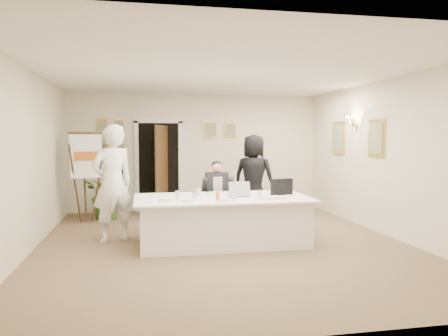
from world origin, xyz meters
TOP-DOWN VIEW (x-y plane):
  - floor at (0.00, 0.00)m, footprint 7.00×7.00m
  - ceiling at (0.00, 0.00)m, footprint 6.00×7.00m
  - wall_back at (0.00, 3.50)m, footprint 6.00×0.10m
  - wall_front at (0.00, -3.50)m, footprint 6.00×0.10m
  - wall_left at (-3.00, 0.00)m, footprint 0.10×7.00m
  - wall_right at (3.00, 0.00)m, footprint 0.10×7.00m
  - doorway at (-0.88, 3.32)m, footprint 1.14×0.86m
  - pictures_back_wall at (-0.80, 3.47)m, footprint 3.40×0.06m
  - pictures_right_wall at (2.97, 1.20)m, footprint 0.06×2.20m
  - wall_sconce at (2.90, 1.20)m, footprint 0.20×0.30m
  - conference_table at (-0.01, 0.02)m, footprint 2.87×1.52m
  - seated_man at (0.10, 1.08)m, footprint 0.59×0.63m
  - flip_chart at (-2.43, 2.26)m, footprint 0.66×0.47m
  - standing_man at (-1.79, 0.50)m, footprint 0.86×0.75m
  - standing_woman at (1.04, 1.93)m, footprint 1.06×0.96m
  - potted_palm at (-2.00, 2.63)m, footprint 1.03×0.90m
  - laptop at (0.27, 0.08)m, footprint 0.36×0.37m
  - laptop_bag at (1.06, 0.12)m, footprint 0.41×0.22m
  - paper_stack at (0.76, -0.31)m, footprint 0.37×0.31m
  - plate_left at (-0.97, -0.24)m, footprint 0.21×0.21m
  - plate_mid at (-0.61, -0.38)m, footprint 0.26×0.26m
  - plate_near at (-0.10, -0.45)m, footprint 0.25×0.25m
  - glass_a at (-0.76, -0.13)m, footprint 0.07×0.07m
  - glass_b at (0.11, -0.38)m, footprint 0.07×0.07m
  - glass_c at (0.54, -0.29)m, footprint 0.08×0.08m
  - glass_d at (-0.38, 0.18)m, footprint 0.08×0.08m
  - oj_glass at (-0.15, -0.36)m, footprint 0.08×0.08m
  - steel_jug at (-0.49, -0.16)m, footprint 0.09×0.09m

SIDE VIEW (x-z plane):
  - floor at x=0.00m, z-range 0.00..0.00m
  - conference_table at x=-0.01m, z-range 0.01..0.78m
  - potted_palm at x=-2.00m, z-range 0.00..1.12m
  - seated_man at x=0.10m, z-range 0.00..1.34m
  - plate_left at x=-0.97m, z-range 0.78..0.79m
  - plate_mid at x=-0.61m, z-range 0.78..0.79m
  - plate_near at x=-0.10m, z-range 0.78..0.79m
  - paper_stack at x=0.76m, z-range 0.78..0.81m
  - steel_jug at x=-0.49m, z-range 0.78..0.89m
  - oj_glass at x=-0.15m, z-range 0.78..0.91m
  - glass_a at x=-0.76m, z-range 0.77..0.92m
  - glass_b at x=0.11m, z-range 0.77..0.92m
  - glass_c at x=0.54m, z-range 0.77..0.92m
  - glass_d at x=-0.38m, z-range 0.77..0.92m
  - flip_chart at x=-2.43m, z-range -0.07..1.76m
  - laptop_bag at x=1.06m, z-range 0.77..1.05m
  - standing_woman at x=1.04m, z-range 0.00..1.83m
  - laptop at x=0.27m, z-range 0.77..1.05m
  - standing_man at x=-1.79m, z-range 0.00..1.98m
  - doorway at x=-0.88m, z-range -0.06..2.14m
  - wall_back at x=0.00m, z-range 0.00..2.80m
  - wall_front at x=0.00m, z-range 0.00..2.80m
  - wall_left at x=-3.00m, z-range 0.00..2.80m
  - wall_right at x=3.00m, z-range 0.00..2.80m
  - pictures_right_wall at x=2.97m, z-range 1.35..2.15m
  - pictures_back_wall at x=-0.80m, z-range 1.45..2.25m
  - wall_sconce at x=2.90m, z-range 1.98..2.22m
  - ceiling at x=0.00m, z-range 2.79..2.81m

